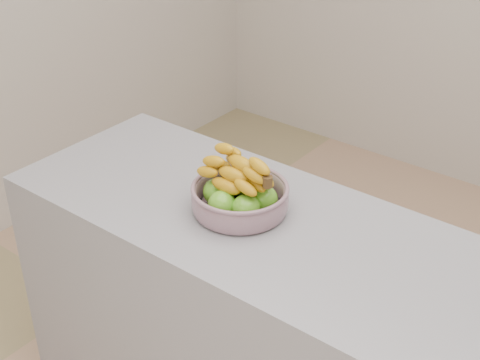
# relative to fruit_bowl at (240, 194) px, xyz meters

# --- Properties ---
(fruit_bowl) EXTENTS (0.27, 0.27, 0.17)m
(fruit_bowl) POSITION_rel_fruit_bowl_xyz_m (0.00, 0.00, 0.00)
(fruit_bowl) COLOR #8D97A9
(fruit_bowl) RESTS_ON counter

